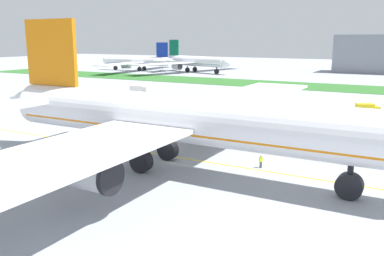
{
  "coord_description": "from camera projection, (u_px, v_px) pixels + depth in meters",
  "views": [
    {
      "loc": [
        28.58,
        -45.69,
        16.09
      ],
      "look_at": [
        1.53,
        3.11,
        4.09
      ],
      "focal_mm": 38.89,
      "sensor_mm": 36.0,
      "label": 1
    }
  ],
  "objects": [
    {
      "name": "ground_plane",
      "position": [
        171.0,
        161.0,
        56.0
      ],
      "size": [
        600.0,
        600.0,
        0.0
      ],
      "primitive_type": "plane",
      "color": "#9399A0",
      "rests_on": "ground"
    },
    {
      "name": "apron_taxi_line",
      "position": [
        178.0,
        157.0,
        57.56
      ],
      "size": [
        280.0,
        0.36,
        0.01
      ],
      "primitive_type": "cube",
      "color": "yellow",
      "rests_on": "ground"
    },
    {
      "name": "airliner_foreground",
      "position": [
        176.0,
        119.0,
        51.06
      ],
      "size": [
        61.9,
        98.88,
        18.83
      ],
      "color": "white",
      "rests_on": "ground"
    },
    {
      "name": "ground_crew_wingwalker_port",
      "position": [
        261.0,
        160.0,
        52.66
      ],
      "size": [
        0.43,
        0.51,
        1.65
      ],
      "color": "black",
      "rests_on": "ground"
    },
    {
      "name": "parked_airliner_far_left",
      "position": [
        138.0,
        61.0,
        212.35
      ],
      "size": [
        42.76,
        67.81,
        14.32
      ],
      "color": "white",
      "rests_on": "ground"
    },
    {
      "name": "service_truck_catering_van",
      "position": [
        139.0,
        89.0,
        123.02
      ],
      "size": [
        5.7,
        3.72,
        2.56
      ],
      "color": "white",
      "rests_on": "ground"
    },
    {
      "name": "parked_airliner_far_centre",
      "position": [
        194.0,
        61.0,
        202.79
      ],
      "size": [
        44.32,
        70.9,
        15.62
      ],
      "color": "white",
      "rests_on": "ground"
    },
    {
      "name": "grass_median_strip",
      "position": [
        325.0,
        87.0,
        140.86
      ],
      "size": [
        320.0,
        24.0,
        0.1
      ],
      "primitive_type": "cube",
      "color": "#2D6628",
      "rests_on": "ground"
    },
    {
      "name": "service_truck_baggage_loader",
      "position": [
        367.0,
        110.0,
        86.27
      ],
      "size": [
        4.96,
        3.8,
        2.96
      ],
      "color": "yellow",
      "rests_on": "ground"
    }
  ]
}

